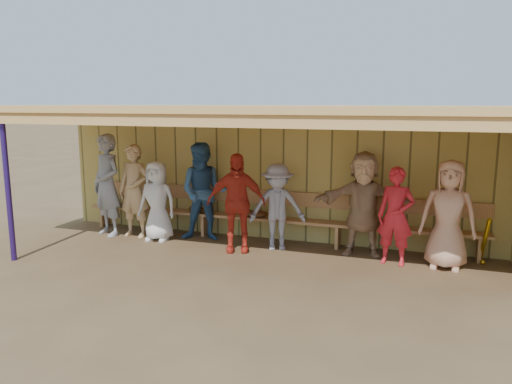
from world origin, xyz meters
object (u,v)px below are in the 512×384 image
player_b (157,201)px  player_g (396,216)px  player_f (363,204)px  bench (269,213)px  player_a (107,185)px  player_d (236,203)px  player_e (277,207)px  player_extra (134,191)px  player_h (448,215)px  player_c (204,192)px

player_b → player_g: (4.27, 0.01, 0.04)m
player_f → bench: (-1.75, 0.34, -0.35)m
player_b → player_f: bearing=2.5°
player_a → player_d: (2.73, -0.18, -0.13)m
player_b → player_e: bearing=2.0°
player_g → player_extra: player_extra is taller
bench → player_h: bearing=-11.6°
player_g → player_h: (0.77, 0.03, 0.07)m
player_h → player_extra: player_extra is taller
player_d → player_g: 2.64m
player_b → player_h: size_ratio=0.87×
player_a → bench: player_a is taller
player_g → player_h: bearing=9.5°
player_b → player_f: player_f is taller
player_c → player_h: player_c is taller
player_e → player_h: player_h is taller
player_a → player_f: (4.82, 0.31, -0.10)m
bench → player_a: bearing=-168.0°
player_d → player_e: bearing=9.1°
player_e → player_g: 2.01m
player_g → player_extra: 4.82m
player_d → player_h: 3.42m
player_c → player_h: 4.25m
player_h → player_extra: 5.60m
player_d → player_extra: player_extra is taller
player_extra → player_h: bearing=1.8°
player_b → player_d: (1.63, -0.15, 0.11)m
player_b → player_c: size_ratio=0.81×
player_b → player_c: (0.80, 0.32, 0.17)m
player_a → player_g: (5.37, -0.01, -0.20)m
player_e → player_extra: bearing=162.0°
player_b → player_f: 3.74m
player_f → player_extra: bearing=177.5°
player_d → player_g: size_ratio=1.09×
player_d → player_e: 0.73m
player_b → player_extra: size_ratio=0.84×
player_b → player_c: player_c is taller
player_h → player_g: bearing=-173.7°
player_a → player_b: 1.13m
player_h → player_a: bearing=-175.8°
player_a → player_g: 5.38m
player_h → player_f: bearing=171.7°
player_h → bench: (-3.07, 0.63, -0.32)m
player_d → player_extra: size_ratio=0.96×
player_f → player_b: bearing=179.5°
player_c → player_f: bearing=-13.3°
player_a → bench: 3.17m
player_a → player_g: size_ratio=1.26×
player_extra → player_f: bearing=5.5°
player_b → player_d: size_ratio=0.87×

